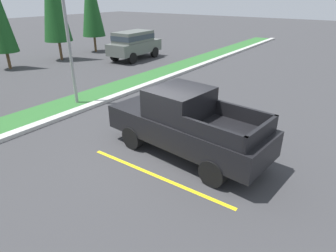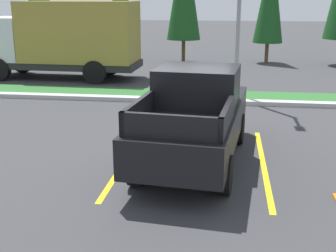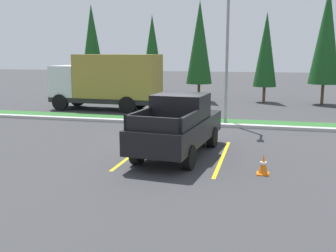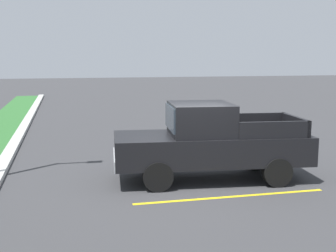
# 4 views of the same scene
# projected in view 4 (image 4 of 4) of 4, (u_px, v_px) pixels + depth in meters

# --- Properties ---
(ground_plane) EXTENTS (120.00, 120.00, 0.00)m
(ground_plane) POSITION_uv_depth(u_px,v_px,m) (190.00, 186.00, 11.34)
(ground_plane) COLOR #38383A
(parking_line_near) EXTENTS (0.12, 4.80, 0.01)m
(parking_line_near) POSITION_uv_depth(u_px,v_px,m) (232.00, 197.00, 10.50)
(parking_line_near) COLOR yellow
(parking_line_near) RESTS_ON ground
(parking_line_far) EXTENTS (0.12, 4.80, 0.01)m
(parking_line_far) POSITION_uv_depth(u_px,v_px,m) (194.00, 166.00, 13.48)
(parking_line_far) COLOR yellow
(parking_line_far) RESTS_ON ground
(pickup_truck_main) EXTENTS (2.41, 5.39, 2.10)m
(pickup_truck_main) POSITION_uv_depth(u_px,v_px,m) (209.00, 142.00, 11.82)
(pickup_truck_main) COLOR black
(pickup_truck_main) RESTS_ON ground
(traffic_cone) EXTENTS (0.36, 0.36, 0.60)m
(traffic_cone) POSITION_uv_depth(u_px,v_px,m) (228.00, 146.00, 15.11)
(traffic_cone) COLOR orange
(traffic_cone) RESTS_ON ground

